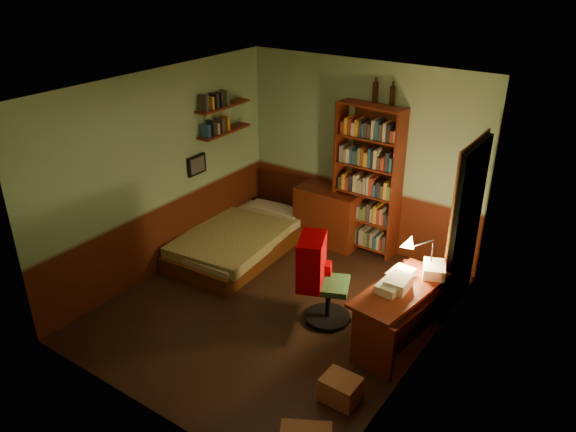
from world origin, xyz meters
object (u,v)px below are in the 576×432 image
Objects in this scene: mini_stereo at (355,188)px; desk_lamp at (433,244)px; bed at (240,232)px; dresser at (328,216)px; desk at (398,315)px; bookshelf at (367,181)px; office_chair at (329,280)px; cardboard_box_b at (341,389)px.

mini_stereo is 0.33× the size of desk_lamp.
bed is 1.27m from dresser.
dresser is 4.06× the size of mini_stereo.
mini_stereo reaches higher than bed.
bookshelf is at bearing 135.47° from desk.
bookshelf is 1.85m from office_chair.
bookshelf is at bearing 116.61° from desk_lamp.
bookshelf is at bearing 81.53° from office_chair.
bed is at bearing 175.20° from desk.
bed is 3.09m from cardboard_box_b.
desk_lamp is at bearing 9.45° from office_chair.
bookshelf is at bearing 8.84° from dresser.
desk_lamp is 0.64× the size of office_chair.
dresser is 0.59m from mini_stereo.
office_chair is at bearing -69.71° from bookshelf.
desk_lamp is at bearing 83.91° from desk.
bookshelf is at bearing 34.36° from bed.
desk is 1.14m from cardboard_box_b.
cardboard_box_b is at bearing -60.69° from bookshelf.
bed is 2.98× the size of desk_lamp.
office_chair is (0.98, -1.64, 0.13)m from dresser.
mini_stereo is 0.26m from bookshelf.
mini_stereo is 1.91m from office_chair.
cardboard_box_b is at bearing -120.17° from desk_lamp.
office_chair is (1.83, -0.69, 0.23)m from bed.
mini_stereo reaches higher than cardboard_box_b.
cardboard_box_b is at bearing -84.98° from desk.
office_chair is (-0.93, -0.59, -0.47)m from desk_lamp.
bookshelf is (1.38, 1.03, 0.73)m from bed.
bed is at bearing -137.42° from bookshelf.
mini_stereo reaches higher than dresser.
dresser reaches higher than bed.
desk reaches higher than cardboard_box_b.
desk_lamp is (1.91, -1.05, 0.60)m from dresser.
bookshelf reaches higher than mini_stereo.
office_chair is (0.64, -1.76, -0.34)m from mini_stereo.
dresser is at bearing 147.08° from desk.
bed reaches higher than cardboard_box_b.
desk is (1.25, -1.62, -0.70)m from bookshelf.
mini_stereo is 0.18× the size of desk.
desk is at bearing -16.06° from office_chair.
cardboard_box_b is (-0.18, -1.61, -0.89)m from desk_lamp.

